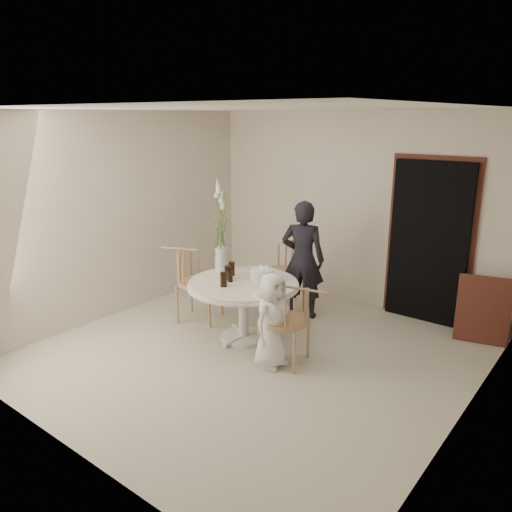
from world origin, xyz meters
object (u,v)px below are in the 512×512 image
Objects in this scene: chair_right at (295,314)px; flower_vase at (221,235)px; chair_left at (189,273)px; girl at (303,260)px; birthday_cake at (262,275)px; chair_far at (289,264)px; boy at (272,320)px; table at (243,291)px.

flower_vase is (-1.37, 0.35, 0.60)m from chair_right.
girl is at bearing -69.74° from chair_left.
flower_vase is at bearing -116.08° from chair_right.
birthday_cake is (-0.02, -0.86, 0.01)m from girl.
birthday_cake is at bearing -52.12° from chair_far.
girl is at bearing 21.61° from boy.
chair_right is 0.26m from boy.
chair_left is at bearing -163.38° from flower_vase.
birthday_cake is (-0.54, 0.53, 0.27)m from boy.
birthday_cake is 0.76m from flower_vase.
boy is (0.68, -0.34, -0.09)m from table.
chair_left reaches higher than table.
chair_left is at bearing -172.97° from birthday_cake.
boy is (1.64, -0.40, -0.10)m from chair_left.
table is 0.76m from boy.
table is at bearing -114.73° from chair_left.
chair_left is 0.72m from flower_vase.
boy reaches higher than chair_right.
birthday_cake is at bearing 46.81° from boy.
chair_right is 0.83m from birthday_cake.
chair_right is 0.57× the size of girl.
chair_right reaches higher than table.
flower_vase reaches higher than girl.
chair_far is 1.74m from boy.
table is 1.36× the size of chair_left.
table is 0.87m from chair_right.
chair_right is at bearing -26.19° from birthday_cake.
chair_far is 1.01× the size of chair_left.
boy is 0.90× the size of flower_vase.
chair_right is at bearing -118.27° from chair_left.
chair_left is 1.51m from girl.
chair_left is at bearing 20.86° from girl.
flower_vase is at bearing -94.79° from chair_left.
chair_far reaches higher than chair_left.
chair_left is (-0.82, -1.13, -0.01)m from chair_far.
chair_far is 0.84× the size of flower_vase.
boy is at bearing -23.92° from flower_vase.
table is at bearing -20.09° from flower_vase.
birthday_cake is at bearing 55.04° from table.
chair_left is 0.93× the size of boy.
table is 1.48× the size of chair_right.
boy is at bearing 89.65° from girl.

